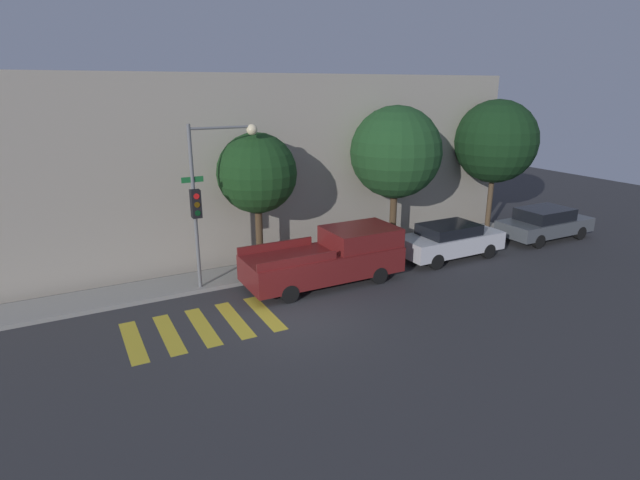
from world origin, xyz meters
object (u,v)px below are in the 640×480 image
(tree_far_end, at_px, (496,142))
(tree_near_corner, at_px, (257,174))
(traffic_light_pole, at_px, (209,186))
(tree_midblock, at_px, (396,152))
(sedan_near_corner, at_px, (450,240))
(pickup_truck, at_px, (331,257))
(sedan_middle, at_px, (545,223))

(tree_far_end, bearing_deg, tree_near_corner, 180.00)
(traffic_light_pole, distance_m, tree_far_end, 13.61)
(traffic_light_pole, bearing_deg, tree_far_end, 3.87)
(tree_midblock, bearing_deg, sedan_near_corner, -61.05)
(tree_far_end, bearing_deg, pickup_truck, -167.35)
(tree_midblock, bearing_deg, sedan_middle, -17.92)
(sedan_near_corner, height_order, tree_far_end, tree_far_end)
(pickup_truck, height_order, tree_near_corner, tree_near_corner)
(sedan_near_corner, distance_m, tree_near_corner, 8.08)
(sedan_middle, xyz_separation_m, tree_far_end, (-1.21, 2.19, 3.46))
(tree_far_end, bearing_deg, sedan_near_corner, -153.29)
(tree_near_corner, distance_m, tree_far_end, 11.58)
(sedan_near_corner, relative_size, sedan_middle, 0.98)
(pickup_truck, relative_size, sedan_near_corner, 1.28)
(tree_midblock, bearing_deg, traffic_light_pole, -173.46)
(traffic_light_pole, xyz_separation_m, tree_midblock, (8.00, 0.92, 0.48))
(sedan_near_corner, xyz_separation_m, tree_near_corner, (-7.21, 2.19, 2.91))
(tree_near_corner, bearing_deg, sedan_near_corner, -16.89)
(sedan_middle, height_order, tree_near_corner, tree_near_corner)
(pickup_truck, distance_m, sedan_middle, 10.97)
(pickup_truck, height_order, sedan_middle, pickup_truck)
(traffic_light_pole, height_order, tree_near_corner, traffic_light_pole)
(pickup_truck, xyz_separation_m, sedan_middle, (10.97, 0.00, -0.17))
(sedan_near_corner, bearing_deg, pickup_truck, 180.00)
(sedan_middle, relative_size, tree_midblock, 0.74)
(tree_near_corner, bearing_deg, tree_far_end, 0.00)
(traffic_light_pole, height_order, tree_midblock, tree_midblock)
(tree_near_corner, relative_size, tree_far_end, 0.84)
(tree_far_end, bearing_deg, sedan_middle, -61.06)
(sedan_near_corner, distance_m, sedan_middle, 5.56)
(sedan_near_corner, relative_size, tree_near_corner, 0.85)
(tree_far_end, bearing_deg, traffic_light_pole, -176.13)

